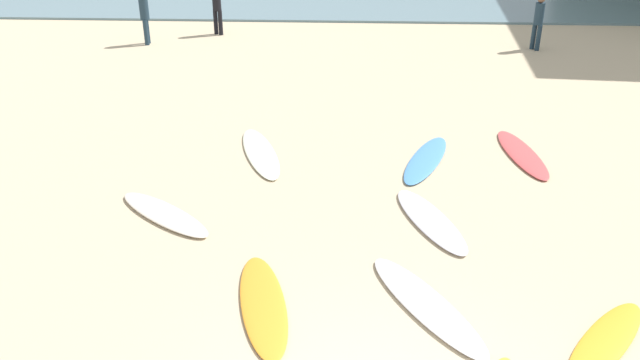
{
  "coord_description": "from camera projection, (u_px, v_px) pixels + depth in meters",
  "views": [
    {
      "loc": [
        -0.6,
        -4.96,
        5.53
      ],
      "look_at": [
        -1.07,
        5.48,
        0.3
      ],
      "focal_mm": 37.34,
      "sensor_mm": 36.0,
      "label": 1
    }
  ],
  "objects": [
    {
      "name": "surfboard_0",
      "position": [
        606.0,
        341.0,
        8.28
      ],
      "size": [
        1.68,
        1.89,
        0.06
      ],
      "primitive_type": "ellipsoid",
      "rotation": [
        0.0,
        0.0,
        -0.69
      ],
      "color": "#F6A225",
      "rests_on": "ground_plane"
    },
    {
      "name": "surfboard_5",
      "position": [
        261.0,
        153.0,
        13.38
      ],
      "size": [
        1.34,
        2.63,
        0.07
      ],
      "primitive_type": "ellipsoid",
      "rotation": [
        0.0,
        0.0,
        0.31
      ],
      "color": "silver",
      "rests_on": "ground_plane"
    },
    {
      "name": "surfboard_1",
      "position": [
        430.0,
        220.0,
        10.94
      ],
      "size": [
        1.34,
        2.32,
        0.08
      ],
      "primitive_type": "ellipsoid",
      "rotation": [
        0.0,
        0.0,
        3.5
      ],
      "color": "silver",
      "rests_on": "ground_plane"
    },
    {
      "name": "surfboard_4",
      "position": [
        426.0,
        160.0,
        13.09
      ],
      "size": [
        1.37,
        2.46,
        0.07
      ],
      "primitive_type": "ellipsoid",
      "rotation": [
        0.0,
        0.0,
        -0.36
      ],
      "color": "#4C91DA",
      "rests_on": "ground_plane"
    },
    {
      "name": "beachgoer_mid",
      "position": [
        145.0,
        15.0,
        20.52
      ],
      "size": [
        0.3,
        0.34,
        1.63
      ],
      "rotation": [
        0.0,
        0.0,
        1.66
      ],
      "color": "#1E3342",
      "rests_on": "ground_plane"
    },
    {
      "name": "surfboard_7",
      "position": [
        427.0,
        305.0,
        8.92
      ],
      "size": [
        1.74,
        2.45,
        0.08
      ],
      "primitive_type": "ellipsoid",
      "rotation": [
        0.0,
        0.0,
        0.52
      ],
      "color": "white",
      "rests_on": "ground_plane"
    },
    {
      "name": "beachgoer_near",
      "position": [
        538.0,
        20.0,
        19.94
      ],
      "size": [
        0.39,
        0.39,
        1.62
      ],
      "rotation": [
        0.0,
        0.0,
        2.16
      ],
      "color": "#1E3342",
      "rests_on": "ground_plane"
    },
    {
      "name": "surfboard_6",
      "position": [
        522.0,
        154.0,
        13.33
      ],
      "size": [
        0.89,
        2.47,
        0.07
      ],
      "primitive_type": "ellipsoid",
      "rotation": [
        0.0,
        0.0,
        0.13
      ],
      "color": "#DB5050",
      "rests_on": "ground_plane"
    },
    {
      "name": "surfboard_8",
      "position": [
        263.0,
        304.0,
        8.94
      ],
      "size": [
        1.11,
        2.41,
        0.07
      ],
      "primitive_type": "ellipsoid",
      "rotation": [
        0.0,
        0.0,
        3.37
      ],
      "color": "orange",
      "rests_on": "ground_plane"
    },
    {
      "name": "beachgoer_far",
      "position": [
        217.0,
        6.0,
        21.58
      ],
      "size": [
        0.38,
        0.38,
        1.66
      ],
      "rotation": [
        0.0,
        0.0,
        5.77
      ],
      "color": "black",
      "rests_on": "ground_plane"
    },
    {
      "name": "surfboard_3",
      "position": [
        164.0,
        214.0,
        11.12
      ],
      "size": [
        2.05,
        1.83,
        0.09
      ],
      "primitive_type": "ellipsoid",
      "rotation": [
        0.0,
        0.0,
        4.02
      ],
      "color": "silver",
      "rests_on": "ground_plane"
    }
  ]
}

